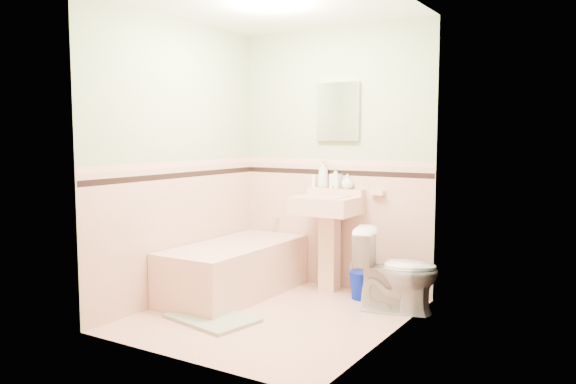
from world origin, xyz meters
The scene contains 32 objects.
floor centered at (0.00, 0.00, 0.00)m, with size 2.20×2.20×0.00m, color #E6AF96.
ceiling centered at (0.00, 0.00, 2.50)m, with size 2.20×2.20×0.00m, color white.
wall_back centered at (0.00, 1.10, 1.25)m, with size 2.50×2.50×0.00m, color beige.
wall_front centered at (0.00, -1.10, 1.25)m, with size 2.50×2.50×0.00m, color beige.
wall_left centered at (-1.00, 0.00, 1.25)m, with size 2.50×2.50×0.00m, color beige.
wall_right centered at (1.00, 0.00, 1.25)m, with size 2.50×2.50×0.00m, color beige.
wainscot_back centered at (0.00, 1.09, 0.60)m, with size 2.00×2.00×0.00m, color beige.
wainscot_front centered at (0.00, -1.09, 0.60)m, with size 2.00×2.00×0.00m, color beige.
wainscot_left centered at (-0.99, 0.00, 0.60)m, with size 2.20×2.20×0.00m, color beige.
wainscot_right centered at (0.99, 0.00, 0.60)m, with size 2.20×2.20×0.00m, color beige.
accent_back centered at (0.00, 1.08, 1.12)m, with size 2.00×2.00×0.00m, color black.
accent_front centered at (0.00, -1.08, 1.12)m, with size 2.00×2.00×0.00m, color black.
accent_left centered at (-0.98, 0.00, 1.12)m, with size 2.20×2.20×0.00m, color black.
accent_right centered at (0.98, 0.00, 1.12)m, with size 2.20×2.20×0.00m, color black.
cap_back centered at (0.00, 1.08, 1.22)m, with size 2.00×2.00×0.00m, color #E6A692.
cap_front centered at (0.00, -1.08, 1.22)m, with size 2.00×2.00×0.00m, color #E6A692.
cap_left centered at (-0.98, 0.00, 1.22)m, with size 2.20×2.20×0.00m, color #E6A692.
cap_right centered at (0.98, 0.00, 1.22)m, with size 2.20×2.20×0.00m, color #E6A692.
bathtub centered at (-0.63, 0.33, 0.23)m, with size 0.70×1.50×0.45m, color #E1AE97.
tub_faucet centered at (-0.63, 1.05, 0.63)m, with size 0.04×0.04×0.12m, color silver.
sink centered at (0.05, 0.86, 0.45)m, with size 0.58×0.48×0.91m, color #E1AE97, non-canonical shape.
sink_faucet centered at (0.05, 1.00, 0.95)m, with size 0.02×0.02×0.10m, color silver.
medicine_cabinet centered at (0.05, 1.07, 1.70)m, with size 0.44×0.04×0.55m, color white.
soap_dish centered at (0.47, 1.06, 0.95)m, with size 0.13×0.07×0.04m, color #E1AE97.
soap_bottle_left centered at (-0.08, 1.04, 1.10)m, with size 0.10×0.10×0.27m, color #B2B2B2.
soap_bottle_mid centered at (0.05, 1.04, 1.07)m, with size 0.09×0.09×0.20m, color #B2B2B2.
soap_bottle_right centered at (0.17, 1.04, 1.04)m, with size 0.11×0.11×0.14m, color #B2B2B2.
tube centered at (-0.19, 1.04, 1.03)m, with size 0.04×0.04×0.12m, color white.
toilet centered at (0.82, 0.64, 0.35)m, with size 0.39×0.69×0.70m, color white.
bucket centered at (0.44, 0.83, 0.13)m, with size 0.25×0.25×0.25m, color #0115A3, non-canonical shape.
bath_mat centered at (-0.35, -0.35, 0.01)m, with size 0.70×0.47×0.03m, color gray.
shoe centered at (-0.43, -0.36, 0.06)m, with size 0.16×0.08×0.06m, color #BF1E59.
Camera 1 is at (2.50, -3.82, 1.48)m, focal length 35.54 mm.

